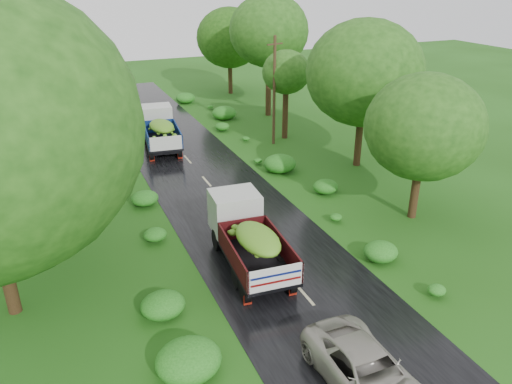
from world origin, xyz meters
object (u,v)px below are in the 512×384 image
truck_near (248,234)px  car (366,372)px  truck_far (160,128)px  utility_pole (274,90)px

truck_near → car: (0.56, -7.75, -0.75)m
truck_near → truck_far: size_ratio=0.98×
truck_far → utility_pole: bearing=-10.4°
car → truck_near: bearing=93.7°
car → utility_pole: (7.13, 21.68, 3.15)m
truck_far → car: 24.02m
truck_near → truck_far: bearing=93.6°
truck_far → utility_pole: 8.23m
car → utility_pole: bearing=71.4°
utility_pole → truck_near: bearing=-134.1°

